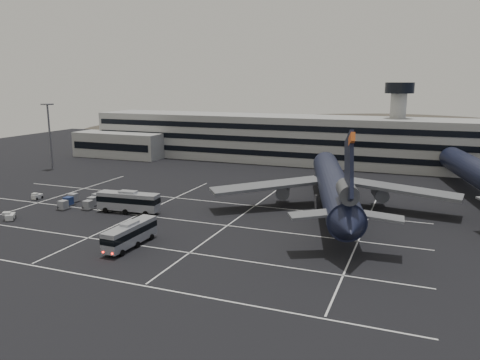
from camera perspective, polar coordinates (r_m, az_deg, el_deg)
name	(u,v)px	position (r m, az deg, el deg)	size (l,w,h in m)	color
ground	(155,224)	(82.59, -10.37, -5.35)	(260.00, 260.00, 0.00)	black
lane_markings	(161,224)	(82.70, -9.55, -5.29)	(90.00, 55.62, 0.01)	silver
terminal	(267,138)	(146.12, 3.34, 5.09)	(125.00, 26.00, 24.00)	gray
hills	(369,156)	(240.74, 15.47, 2.81)	(352.00, 180.00, 44.00)	#38332B
lightpole_left	(49,127)	(141.24, -22.25, 5.99)	(2.40, 2.40, 18.28)	slate
trijet_main	(334,186)	(88.72, 11.33, -0.68)	(45.87, 56.89, 18.08)	black
bus_near	(130,233)	(71.97, -13.24, -6.33)	(2.91, 10.89, 3.82)	#999CA1
bus_far	(128,201)	(90.21, -13.45, -2.49)	(12.17, 3.91, 4.23)	#999CA1
tug_a	(37,196)	(107.11, -23.53, -1.84)	(1.44, 2.25, 1.39)	beige
tug_b	(10,216)	(93.05, -26.21, -4.00)	(2.62, 2.81, 1.56)	beige
uld_cluster	(80,201)	(98.30, -18.87, -2.49)	(9.10, 9.80, 1.78)	#2D2D30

